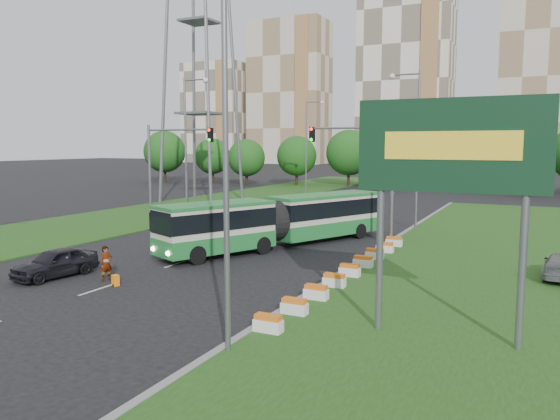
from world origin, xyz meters
The scene contains 21 objects.
ground centered at (0.00, 0.00, 0.00)m, with size 360.00×360.00×0.00m, color black.
grass_median centered at (13.00, 8.00, 0.07)m, with size 14.00×60.00×0.15m, color #1F4A15.
median_kerb centered at (6.05, 8.00, 0.09)m, with size 0.30×60.00×0.18m, color gray.
left_verge centered at (-18.00, 25.00, 0.05)m, with size 12.00×110.00×0.10m, color #1F4A15.
lane_markings centered at (-3.00, 20.00, 0.00)m, with size 0.20×100.00×0.01m, color #ADADA6, non-canonical shape.
flower_planters centered at (6.70, 0.80, 0.45)m, with size 1.10×18.10×0.60m, color white, non-canonical shape.
billboard centered at (12.25, -6.00, 6.16)m, with size 6.00×0.37×8.00m.
traffic_mast_median centered at (4.78, 10.00, 5.35)m, with size 5.76×0.32×8.00m.
traffic_mast_left centered at (-10.38, 9.00, 5.35)m, with size 5.76×0.32×8.00m.
street_lamps centered at (-3.00, 10.00, 6.00)m, with size 36.00×60.00×12.00m, color slate, non-canonical shape.
transmission_pylon centered at (-20.00, 28.00, 22.00)m, with size 12.00×12.00×44.00m, color slate, non-canonical shape.
tree_line centered at (10.00, 55.00, 4.50)m, with size 120.00×8.00×9.00m, color #195416, non-canonical shape.
apartment_tower_west centered at (-65.00, 150.00, 24.00)m, with size 26.00×15.00×48.00m, color beige.
apartment_tower_cwest centered at (-25.00, 150.00, 26.00)m, with size 28.00×15.00×52.00m, color silver.
apartment_tower_ceast centered at (15.00, 150.00, 25.00)m, with size 25.00×15.00×50.00m, color beige.
midrise_west centered at (-95.00, 150.00, 18.00)m, with size 22.00×14.00×36.00m, color silver.
articulated_bus centered at (-0.40, 7.07, 1.69)m, with size 2.61×16.75×2.76m.
car_left_near centered at (-6.59, -5.09, 0.72)m, with size 1.71×4.26×1.45m, color black.
car_left_far centered at (-8.52, 11.43, 0.78)m, with size 1.66×4.76×1.57m, color black.
pedestrian centered at (-3.77, -4.57, 0.85)m, with size 0.62×0.41×1.70m, color gray.
shopping_trolley centered at (-2.71, -5.13, 0.26)m, with size 0.30×0.32×0.52m.
Camera 1 is at (14.88, -24.12, 6.53)m, focal length 35.00 mm.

